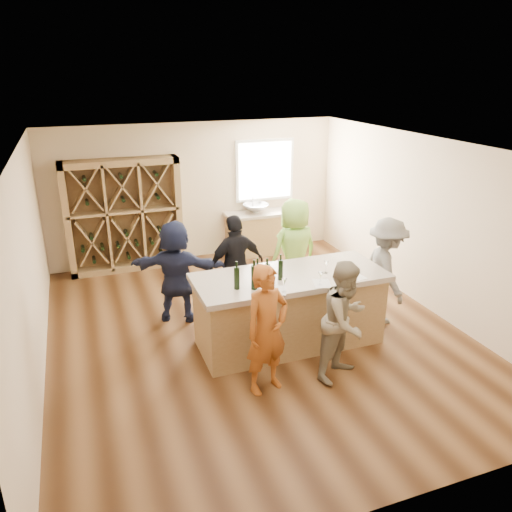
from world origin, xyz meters
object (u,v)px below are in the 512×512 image
object	(u,v)px
sink	(256,208)
wine_bottle_d	(267,275)
wine_rack	(124,216)
wine_bottle_e	(281,270)
wine_bottle_b	(254,277)
person_far_right	(294,251)
person_server	(386,271)
person_far_left	(176,271)
person_near_left	(267,330)
person_far_mid	(236,266)
tasting_counter_base	(289,312)
person_near_right	(345,321)
wine_bottle_c	(257,274)
wine_bottle_a	(237,278)

from	to	relation	value
sink	wine_bottle_d	bearing A→B (deg)	-108.11
wine_rack	wine_bottle_e	distance (m)	4.21
wine_bottle_b	wine_bottle_d	world-z (taller)	wine_bottle_b
wine_bottle_d	person_far_right	size ratio (longest dim) A/B	0.17
wine_rack	person_server	size ratio (longest dim) A/B	1.30
wine_bottle_d	person_far_left	size ratio (longest dim) A/B	0.18
person_near_left	person_far_mid	world-z (taller)	person_far_mid
sink	wine_rack	bearing A→B (deg)	178.51
wine_bottle_e	person_near_left	world-z (taller)	person_near_left
sink	person_far_mid	xyz separation A→B (m)	(-1.26, -2.52, -0.18)
tasting_counter_base	person_far_left	size ratio (longest dim) A/B	1.58
person_server	wine_bottle_b	bearing A→B (deg)	112.05
tasting_counter_base	person_near_right	xyz separation A→B (m)	(0.33, -1.00, 0.30)
wine_bottle_d	wine_bottle_e	xyz separation A→B (m)	(0.24, 0.10, -0.01)
sink	person_server	xyz separation A→B (m)	(0.84, -3.56, -0.17)
wine_rack	wine_bottle_e	xyz separation A→B (m)	(1.66, -3.87, 0.12)
wine_bottle_d	person_far_right	bearing A→B (deg)	54.32
wine_rack	person_near_left	world-z (taller)	wine_rack
tasting_counter_base	wine_bottle_c	bearing A→B (deg)	-165.95
person_far_right	tasting_counter_base	bearing A→B (deg)	54.67
wine_rack	wine_bottle_c	world-z (taller)	wine_rack
person_far_right	person_far_left	world-z (taller)	person_far_right
wine_rack	person_near_right	size ratio (longest dim) A/B	1.38
wine_bottle_a	person_far_mid	xyz separation A→B (m)	(0.43, 1.36, -0.40)
wine_bottle_c	person_server	world-z (taller)	person_server
person_far_right	wine_bottle_d	bearing A→B (deg)	45.61
wine_bottle_c	wine_bottle_e	world-z (taller)	wine_bottle_c
sink	person_far_right	distance (m)	2.38
wine_bottle_e	person_far_mid	xyz separation A→B (m)	(-0.23, 1.28, -0.39)
tasting_counter_base	person_far_mid	size ratio (longest dim) A/B	1.55
person_far_right	person_near_left	bearing A→B (deg)	49.79
wine_bottle_e	person_server	size ratio (longest dim) A/B	0.17
sink	person_far_right	size ratio (longest dim) A/B	0.30
person_server	person_far_right	distance (m)	1.56
wine_bottle_a	wine_bottle_d	world-z (taller)	wine_bottle_a
wine_rack	wine_bottle_a	bearing A→B (deg)	-75.65
wine_bottle_b	wine_bottle_c	distance (m)	0.17
person_server	person_near_left	bearing A→B (deg)	126.07
wine_rack	sink	size ratio (longest dim) A/B	4.06
person_server	person_far_right	world-z (taller)	person_far_right
person_near_left	sink	bearing A→B (deg)	55.50
tasting_counter_base	person_far_mid	world-z (taller)	person_far_mid
wine_bottle_e	person_near_left	size ratio (longest dim) A/B	0.17
wine_bottle_c	person_near_right	size ratio (longest dim) A/B	0.18
wine_rack	wine_bottle_a	size ratio (longest dim) A/B	7.18
wine_bottle_c	person_far_mid	xyz separation A→B (m)	(0.12, 1.30, -0.39)
wine_bottle_e	person_far_mid	size ratio (longest dim) A/B	0.17
wine_bottle_a	wine_bottle_c	bearing A→B (deg)	10.17
wine_bottle_b	wine_bottle_e	distance (m)	0.47
wine_bottle_b	wine_rack	bearing A→B (deg)	106.86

